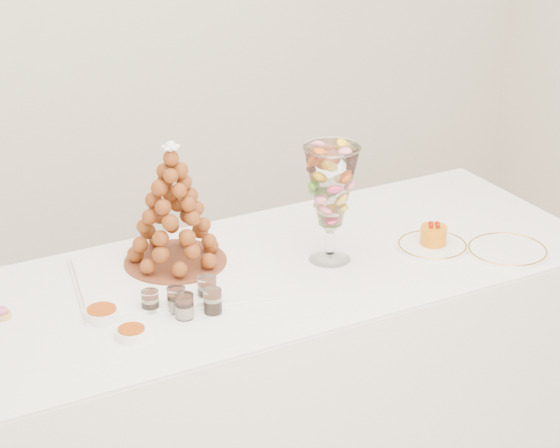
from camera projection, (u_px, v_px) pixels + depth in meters
buffet_table at (274, 378)px, 3.64m from camera, size 2.19×0.98×0.82m
lace_tray at (172, 276)px, 3.40m from camera, size 0.63×0.51×0.02m
macaron_vase at (331, 188)px, 3.43m from camera, size 0.18×0.18×0.39m
cake_plate at (432, 246)px, 3.61m from camera, size 0.24×0.24×0.01m
spare_plate at (507, 251)px, 3.58m from camera, size 0.27×0.27×0.01m
pink_tart at (2, 313)px, 3.17m from camera, size 0.05×0.05×0.03m
verrine_a at (150, 302)px, 3.19m from camera, size 0.06×0.06×0.07m
verrine_b at (177, 299)px, 3.20m from camera, size 0.07×0.07×0.08m
verrine_c at (207, 289)px, 3.26m from camera, size 0.06×0.06×0.08m
verrine_d at (184, 306)px, 3.16m from camera, size 0.06×0.06×0.07m
verrine_e at (213, 301)px, 3.19m from camera, size 0.07×0.07×0.07m
ramekin_back at (102, 314)px, 3.16m from camera, size 0.10×0.10×0.03m
ramekin_front at (132, 333)px, 3.06m from camera, size 0.09×0.09×0.03m
croquembouche at (173, 205)px, 3.39m from camera, size 0.34×0.34×0.41m
mousse_cake at (434, 235)px, 3.60m from camera, size 0.09×0.09×0.08m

